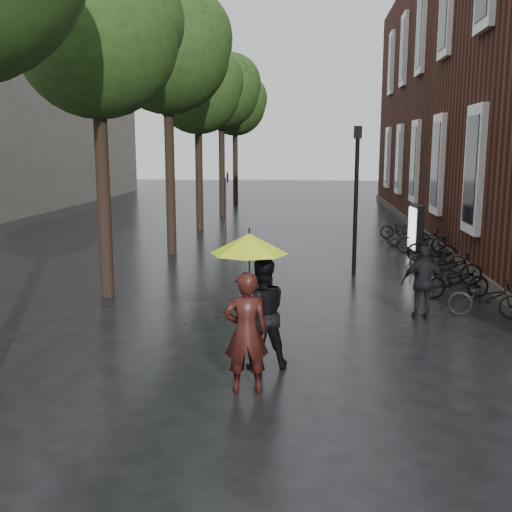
# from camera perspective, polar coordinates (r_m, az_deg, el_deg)

# --- Properties ---
(ground) EXTENTS (120.00, 120.00, 0.00)m
(ground) POSITION_cam_1_polar(r_m,az_deg,el_deg) (7.92, -1.83, -16.94)
(ground) COLOR black
(street_trees) EXTENTS (4.33, 34.03, 8.91)m
(street_trees) POSITION_cam_1_polar(r_m,az_deg,el_deg) (23.57, -6.93, 16.87)
(street_trees) COLOR black
(street_trees) RESTS_ON ground
(person_burgundy) EXTENTS (0.75, 0.57, 1.84)m
(person_burgundy) POSITION_cam_1_polar(r_m,az_deg,el_deg) (8.94, -0.97, -7.30)
(person_burgundy) COLOR black
(person_burgundy) RESTS_ON ground
(person_black) EXTENTS (1.08, 0.95, 1.86)m
(person_black) POSITION_cam_1_polar(r_m,az_deg,el_deg) (9.90, 0.51, -5.50)
(person_black) COLOR black
(person_black) RESTS_ON ground
(lime_umbrella) EXTENTS (1.22, 1.22, 1.79)m
(lime_umbrella) POSITION_cam_1_polar(r_m,az_deg,el_deg) (9.20, -0.65, 1.20)
(lime_umbrella) COLOR black
(lime_umbrella) RESTS_ON ground
(pedestrian_walking) EXTENTS (0.94, 0.40, 1.59)m
(pedestrian_walking) POSITION_cam_1_polar(r_m,az_deg,el_deg) (13.18, 15.67, -2.46)
(pedestrian_walking) COLOR black
(pedestrian_walking) RESTS_ON ground
(parked_bicycles) EXTENTS (2.06, 11.91, 0.94)m
(parked_bicycles) POSITION_cam_1_polar(r_m,az_deg,el_deg) (19.08, 16.39, 0.29)
(parked_bicycles) COLOR black
(parked_bicycles) RESTS_ON ground
(ad_lightbox) EXTENTS (0.26, 1.13, 1.71)m
(ad_lightbox) POSITION_cam_1_polar(r_m,az_deg,el_deg) (21.13, 14.96, 2.46)
(ad_lightbox) COLOR black
(ad_lightbox) RESTS_ON ground
(lamp_post) EXTENTS (0.22, 0.22, 4.20)m
(lamp_post) POSITION_cam_1_polar(r_m,az_deg,el_deg) (17.14, 9.53, 6.59)
(lamp_post) COLOR black
(lamp_post) RESTS_ON ground
(cycle_sign) EXTENTS (0.13, 0.47, 2.56)m
(cycle_sign) POSITION_cam_1_polar(r_m,az_deg,el_deg) (26.32, -2.83, 6.11)
(cycle_sign) COLOR #262628
(cycle_sign) RESTS_ON ground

